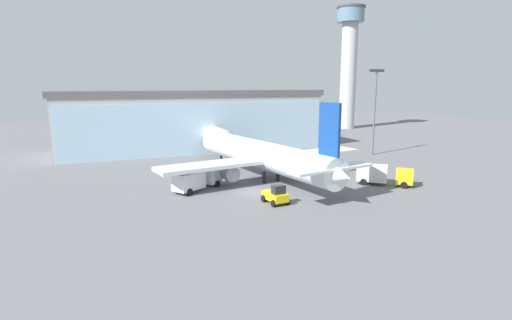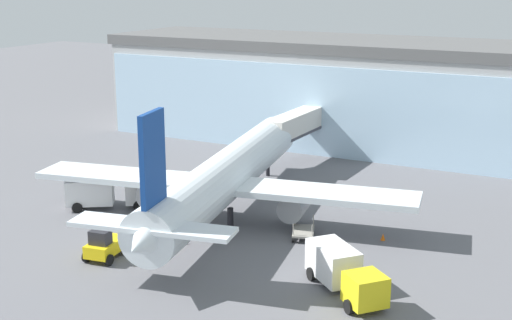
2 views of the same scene
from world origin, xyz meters
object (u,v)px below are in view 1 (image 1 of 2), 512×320
Objects in this scene: catering_truck at (196,179)px; baggage_cart at (314,173)px; airplane at (263,155)px; fuel_truck at (382,174)px; apron_light_mast at (375,104)px; jet_bridge at (213,135)px; control_tower at (349,59)px; safety_cone_wingtip at (338,169)px; pushback_tug at (276,195)px; safety_cone_nose at (285,188)px.

baggage_cart is (18.21, 1.47, -0.97)m from catering_truck.
airplane is 5.01× the size of fuel_truck.
apron_light_mast reaches higher than baggage_cart.
jet_bridge is 0.39× the size of control_tower.
airplane reaches higher than safety_cone_wingtip.
pushback_tug is 6.22× the size of safety_cone_nose.
safety_cone_wingtip is (13.41, 1.21, -3.23)m from airplane.
baggage_cart is at bearing -147.77° from apron_light_mast.
jet_bridge is 24.96m from safety_cone_wingtip.
apron_light_mast is 2.24× the size of catering_truck.
airplane is 10.97m from catering_truck.
airplane is 63.64× the size of safety_cone_nose.
baggage_cart is at bearing -29.12° from catering_truck.
apron_light_mast reaches higher than jet_bridge.
apron_light_mast is at bearing -117.52° from control_tower.
catering_truck is at bearing -170.89° from safety_cone_wingtip.
control_tower is 2.22× the size of apron_light_mast.
jet_bridge is at bearing 95.12° from safety_cone_nose.
control_tower is at bearing 100.77° from fuel_truck.
fuel_truck is (-13.59, -20.19, -8.40)m from apron_light_mast.
control_tower is 75.61m from airplane.
control_tower is 10.61× the size of pushback_tug.
baggage_cart is at bearing -109.69° from airplane.
fuel_truck is 17.37m from pushback_tug.
pushback_tug is (7.31, -9.03, -0.49)m from catering_truck.
jet_bridge is at bearing 36.32° from catering_truck.
airplane is at bearing -19.66° from catering_truck.
pushback_tug is 20.97m from safety_cone_wingtip.
fuel_truck is (-35.84, -62.89, -19.75)m from control_tower.
catering_truck is at bearing -153.85° from fuel_truck.
airplane is 10.98× the size of baggage_cart.
airplane is 10.22× the size of pushback_tug.
fuel_truck is 10.14m from safety_cone_wingtip.
safety_cone_nose is (2.42, -27.06, -3.94)m from jet_bridge.
pushback_tug is (-3.14, -11.65, -2.53)m from airplane.
baggage_cart is 5.79× the size of safety_cone_nose.
baggage_cart is 6.13m from safety_cone_wingtip.
fuel_truck reaches higher than safety_cone_wingtip.
fuel_truck is (24.44, -6.22, 0.00)m from catering_truck.
pushback_tug is (-52.97, -65.70, -20.24)m from control_tower.
safety_cone_nose is (3.46, 4.95, -0.70)m from pushback_tug.
fuel_truck is 2.04× the size of pushback_tug.
pushback_tug is at bearing -142.15° from safety_cone_wingtip.
jet_bridge is at bearing -10.02° from pushback_tug.
apron_light_mast is at bearing -61.36° from pushback_tug.
airplane is (-27.58, -11.35, -6.36)m from apron_light_mast.
safety_cone_nose is 15.29m from safety_cone_wingtip.
control_tower is 5.20× the size of fuel_truck.
jet_bridge is 25.95× the size of safety_cone_wingtip.
safety_cone_wingtip is (-0.58, 10.05, -1.19)m from fuel_truck.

